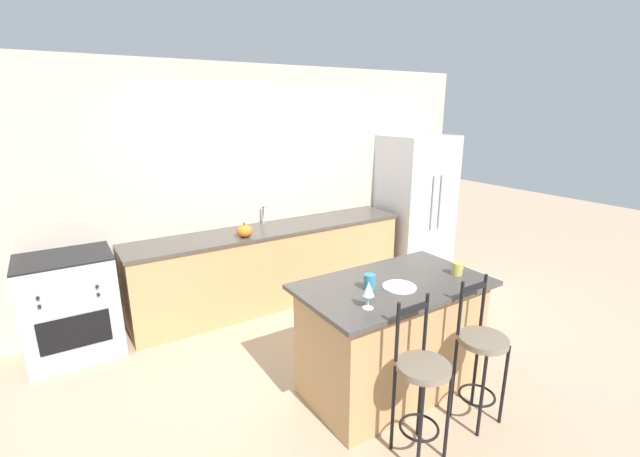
{
  "coord_description": "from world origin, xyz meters",
  "views": [
    {
      "loc": [
        -2.04,
        -3.91,
        2.25
      ],
      "look_at": [
        0.03,
        -0.63,
        1.14
      ],
      "focal_mm": 24.0,
      "sensor_mm": 36.0,
      "label": 1
    }
  ],
  "objects_px": {
    "bar_stool_near": "(421,381)",
    "wine_glass": "(369,290)",
    "dinner_plate": "(399,287)",
    "tumbler_cup": "(370,282)",
    "oven_range": "(71,306)",
    "coffee_mug": "(457,269)",
    "pumpkin_decoration": "(245,231)",
    "refrigerator": "(414,204)",
    "bar_stool_far": "(481,352)"
  },
  "relations": [
    {
      "from": "oven_range",
      "to": "bar_stool_near",
      "type": "distance_m",
      "value": 3.19
    },
    {
      "from": "pumpkin_decoration",
      "to": "tumbler_cup",
      "type": "bearing_deg",
      "value": -82.71
    },
    {
      "from": "bar_stool_far",
      "to": "wine_glass",
      "type": "xyz_separation_m",
      "value": [
        -0.73,
        0.38,
        0.52
      ]
    },
    {
      "from": "oven_range",
      "to": "tumbler_cup",
      "type": "bearing_deg",
      "value": -46.22
    },
    {
      "from": "oven_range",
      "to": "bar_stool_far",
      "type": "xyz_separation_m",
      "value": [
        2.43,
        -2.6,
        0.07
      ]
    },
    {
      "from": "bar_stool_near",
      "to": "bar_stool_far",
      "type": "bearing_deg",
      "value": 1.0
    },
    {
      "from": "bar_stool_near",
      "to": "pumpkin_decoration",
      "type": "distance_m",
      "value": 2.48
    },
    {
      "from": "refrigerator",
      "to": "wine_glass",
      "type": "distance_m",
      "value": 3.32
    },
    {
      "from": "bar_stool_far",
      "to": "coffee_mug",
      "type": "bearing_deg",
      "value": 62.19
    },
    {
      "from": "refrigerator",
      "to": "wine_glass",
      "type": "xyz_separation_m",
      "value": [
        -2.52,
        -2.15,
        0.13
      ]
    },
    {
      "from": "pumpkin_decoration",
      "to": "bar_stool_far",
      "type": "bearing_deg",
      "value": -72.45
    },
    {
      "from": "bar_stool_far",
      "to": "tumbler_cup",
      "type": "relative_size",
      "value": 9.04
    },
    {
      "from": "pumpkin_decoration",
      "to": "refrigerator",
      "type": "bearing_deg",
      "value": 2.27
    },
    {
      "from": "refrigerator",
      "to": "bar_stool_far",
      "type": "distance_m",
      "value": 3.12
    },
    {
      "from": "oven_range",
      "to": "dinner_plate",
      "type": "height_order",
      "value": "oven_range"
    },
    {
      "from": "bar_stool_far",
      "to": "tumbler_cup",
      "type": "distance_m",
      "value": 0.93
    },
    {
      "from": "bar_stool_near",
      "to": "bar_stool_far",
      "type": "distance_m",
      "value": 0.6
    },
    {
      "from": "refrigerator",
      "to": "coffee_mug",
      "type": "height_order",
      "value": "refrigerator"
    },
    {
      "from": "coffee_mug",
      "to": "tumbler_cup",
      "type": "bearing_deg",
      "value": 169.25
    },
    {
      "from": "coffee_mug",
      "to": "tumbler_cup",
      "type": "height_order",
      "value": "tumbler_cup"
    },
    {
      "from": "tumbler_cup",
      "to": "pumpkin_decoration",
      "type": "bearing_deg",
      "value": 97.29
    },
    {
      "from": "refrigerator",
      "to": "pumpkin_decoration",
      "type": "bearing_deg",
      "value": -177.73
    },
    {
      "from": "coffee_mug",
      "to": "wine_glass",
      "type": "bearing_deg",
      "value": -175.08
    },
    {
      "from": "coffee_mug",
      "to": "tumbler_cup",
      "type": "distance_m",
      "value": 0.8
    },
    {
      "from": "dinner_plate",
      "to": "coffee_mug",
      "type": "relative_size",
      "value": 2.14
    },
    {
      "from": "oven_range",
      "to": "bar_stool_far",
      "type": "height_order",
      "value": "bar_stool_far"
    },
    {
      "from": "refrigerator",
      "to": "oven_range",
      "type": "xyz_separation_m",
      "value": [
        -4.22,
        0.07,
        -0.46
      ]
    },
    {
      "from": "refrigerator",
      "to": "dinner_plate",
      "type": "xyz_separation_m",
      "value": [
        -2.11,
        -2.01,
        0.01
      ]
    },
    {
      "from": "bar_stool_near",
      "to": "wine_glass",
      "type": "xyz_separation_m",
      "value": [
        -0.14,
        0.39,
        0.52
      ]
    },
    {
      "from": "bar_stool_far",
      "to": "coffee_mug",
      "type": "xyz_separation_m",
      "value": [
        0.25,
        0.47,
        0.43
      ]
    },
    {
      "from": "oven_range",
      "to": "wine_glass",
      "type": "height_order",
      "value": "wine_glass"
    },
    {
      "from": "dinner_plate",
      "to": "tumbler_cup",
      "type": "height_order",
      "value": "tumbler_cup"
    },
    {
      "from": "dinner_plate",
      "to": "pumpkin_decoration",
      "type": "relative_size",
      "value": 1.5
    },
    {
      "from": "bar_stool_far",
      "to": "wine_glass",
      "type": "bearing_deg",
      "value": 152.36
    },
    {
      "from": "refrigerator",
      "to": "bar_stool_far",
      "type": "height_order",
      "value": "refrigerator"
    },
    {
      "from": "bar_stool_near",
      "to": "dinner_plate",
      "type": "relative_size",
      "value": 4.26
    },
    {
      "from": "dinner_plate",
      "to": "tumbler_cup",
      "type": "distance_m",
      "value": 0.24
    },
    {
      "from": "bar_stool_far",
      "to": "coffee_mug",
      "type": "relative_size",
      "value": 9.11
    },
    {
      "from": "refrigerator",
      "to": "pumpkin_decoration",
      "type": "distance_m",
      "value": 2.56
    },
    {
      "from": "dinner_plate",
      "to": "oven_range",
      "type": "bearing_deg",
      "value": 135.5
    },
    {
      "from": "oven_range",
      "to": "coffee_mug",
      "type": "height_order",
      "value": "coffee_mug"
    },
    {
      "from": "coffee_mug",
      "to": "pumpkin_decoration",
      "type": "xyz_separation_m",
      "value": [
        -1.02,
        1.96,
        -0.01
      ]
    },
    {
      "from": "coffee_mug",
      "to": "oven_range",
      "type": "bearing_deg",
      "value": 141.55
    },
    {
      "from": "refrigerator",
      "to": "wine_glass",
      "type": "height_order",
      "value": "refrigerator"
    },
    {
      "from": "tumbler_cup",
      "to": "dinner_plate",
      "type": "bearing_deg",
      "value": -23.71
    },
    {
      "from": "refrigerator",
      "to": "tumbler_cup",
      "type": "xyz_separation_m",
      "value": [
        -2.33,
        -1.91,
        0.06
      ]
    },
    {
      "from": "bar_stool_near",
      "to": "pumpkin_decoration",
      "type": "relative_size",
      "value": 6.37
    },
    {
      "from": "bar_stool_near",
      "to": "wine_glass",
      "type": "distance_m",
      "value": 0.67
    },
    {
      "from": "wine_glass",
      "to": "coffee_mug",
      "type": "height_order",
      "value": "wine_glass"
    },
    {
      "from": "refrigerator",
      "to": "bar_stool_far",
      "type": "bearing_deg",
      "value": -125.26
    }
  ]
}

